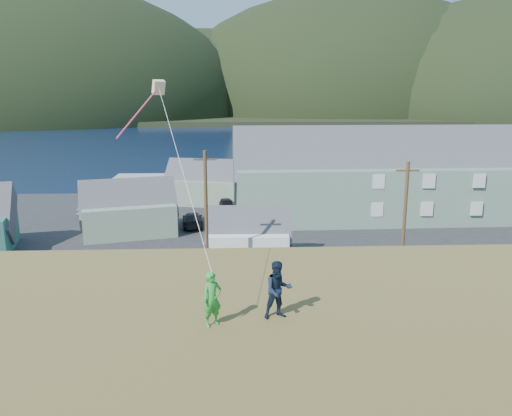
% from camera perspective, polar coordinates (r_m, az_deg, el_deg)
% --- Properties ---
extents(ground, '(900.00, 900.00, 0.00)m').
position_cam_1_polar(ground, '(34.47, -1.05, -9.71)').
color(ground, '#0A1638').
rests_on(ground, ground).
extents(grass_strip, '(110.00, 8.00, 0.10)m').
position_cam_1_polar(grass_strip, '(32.61, -0.96, -10.98)').
color(grass_strip, '#4C3D19').
rests_on(grass_strip, ground).
extents(waterfront_lot, '(72.00, 36.00, 0.12)m').
position_cam_1_polar(waterfront_lot, '(50.56, -1.55, -2.19)').
color(waterfront_lot, '#28282B').
rests_on(waterfront_lot, ground).
extents(wharf, '(26.00, 14.00, 0.90)m').
position_cam_1_polar(wharf, '(73.11, -6.58, 2.79)').
color(wharf, gray).
rests_on(wharf, ground).
extents(far_shore, '(900.00, 320.00, 2.00)m').
position_cam_1_polar(far_shore, '(361.99, -2.44, 11.05)').
color(far_shore, black).
rests_on(far_shore, ground).
extents(far_hills, '(760.00, 265.00, 143.00)m').
position_cam_1_polar(far_hills, '(313.48, 4.22, 10.91)').
color(far_hills, black).
rests_on(far_hills, ground).
extents(lodge, '(34.38, 10.32, 12.02)m').
position_cam_1_polar(lodge, '(55.44, 15.41, 3.53)').
color(lodge, slate).
rests_on(lodge, waterfront_lot).
extents(shed_palegreen_near, '(9.99, 7.56, 6.45)m').
position_cam_1_polar(shed_palegreen_near, '(49.05, -14.33, -0.20)').
color(shed_palegreen_near, gray).
rests_on(shed_palegreen_near, waterfront_lot).
extents(shed_white, '(6.85, 4.60, 5.36)m').
position_cam_1_polar(shed_white, '(40.08, -0.91, -3.26)').
color(shed_white, white).
rests_on(shed_white, waterfront_lot).
extents(shed_palegreen_far, '(10.85, 7.69, 6.61)m').
position_cam_1_polar(shed_palegreen_far, '(61.31, -5.68, 2.83)').
color(shed_palegreen_far, slate).
rests_on(shed_palegreen_far, waterfront_lot).
extents(utility_poles, '(31.36, 0.24, 9.46)m').
position_cam_1_polar(utility_poles, '(34.55, -7.82, -1.68)').
color(utility_poles, '#47331E').
rests_on(utility_poles, waterfront_lot).
extents(parked_cars, '(21.90, 12.21, 1.46)m').
position_cam_1_polar(parked_cars, '(54.76, -10.27, -0.40)').
color(parked_cars, maroon).
rests_on(parked_cars, waterfront_lot).
extents(kite_flyer_green, '(0.66, 0.59, 1.50)m').
position_cam_1_polar(kite_flyer_green, '(13.55, -5.02, -10.34)').
color(kite_flyer_green, green).
rests_on(kite_flyer_green, hillside).
extents(kite_flyer_navy, '(0.92, 0.79, 1.64)m').
position_cam_1_polar(kite_flyer_navy, '(13.92, 2.56, -9.33)').
color(kite_flyer_navy, '#121E32').
rests_on(kite_flyer_navy, hillside).
extents(kite_rig, '(1.81, 4.35, 9.71)m').
position_cam_1_polar(kite_rig, '(20.41, -11.34, 12.77)').
color(kite_rig, beige).
rests_on(kite_rig, ground).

